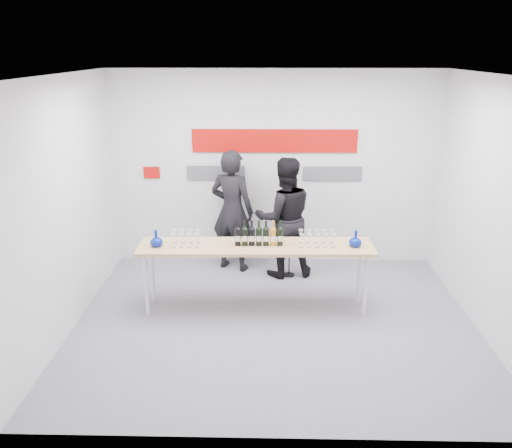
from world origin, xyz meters
name	(u,v)px	position (x,y,z in m)	size (l,w,h in m)	color
ground	(275,322)	(0.00, 0.00, 0.00)	(5.00, 5.00, 0.00)	slate
back_wall	(274,170)	(0.00, 2.00, 1.50)	(5.00, 0.04, 3.00)	silver
signage	(271,150)	(-0.06, 1.97, 1.81)	(3.38, 0.02, 0.79)	#B80C07
tasting_table	(256,250)	(-0.25, 0.36, 0.83)	(3.01, 0.66, 0.90)	tan
wine_bottles	(259,233)	(-0.21, 0.36, 1.06)	(0.62, 0.09, 0.33)	black
decanter_left	(156,238)	(-1.50, 0.30, 1.01)	(0.16, 0.16, 0.21)	navy
decanter_right	(356,238)	(1.01, 0.35, 1.01)	(0.16, 0.16, 0.21)	navy
glasses_left	(186,238)	(-1.13, 0.34, 0.99)	(0.37, 0.23, 0.18)	silver
glasses_right	(317,239)	(0.53, 0.38, 0.99)	(0.47, 0.23, 0.18)	silver
presenter_left	(232,211)	(-0.63, 1.64, 0.94)	(0.68, 0.45, 1.88)	black
presenter_right	(284,218)	(0.15, 1.43, 0.91)	(0.88, 0.69, 1.81)	black
mic_stand	(289,248)	(0.23, 1.37, 0.45)	(0.17, 0.17, 1.49)	black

